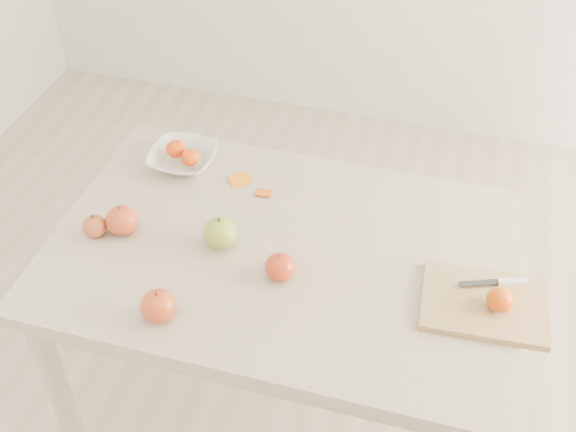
# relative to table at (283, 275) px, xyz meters

# --- Properties ---
(ground) EXTENTS (3.50, 3.50, 0.00)m
(ground) POSITION_rel_table_xyz_m (0.00, 0.00, -0.65)
(ground) COLOR #C6B293
(ground) RESTS_ON ground
(table) EXTENTS (1.20, 0.80, 0.75)m
(table) POSITION_rel_table_xyz_m (0.00, 0.00, 0.00)
(table) COLOR #C2AC93
(table) RESTS_ON ground
(cutting_board) EXTENTS (0.31, 0.23, 0.02)m
(cutting_board) POSITION_rel_table_xyz_m (0.51, -0.06, 0.11)
(cutting_board) COLOR tan
(cutting_board) RESTS_ON table
(board_tangerine) EXTENTS (0.06, 0.06, 0.05)m
(board_tangerine) POSITION_rel_table_xyz_m (0.54, -0.07, 0.14)
(board_tangerine) COLOR #CA5107
(board_tangerine) RESTS_ON cutting_board
(fruit_bowl) EXTENTS (0.19, 0.19, 0.05)m
(fruit_bowl) POSITION_rel_table_xyz_m (-0.38, 0.26, 0.12)
(fruit_bowl) COLOR white
(fruit_bowl) RESTS_ON table
(bowl_tangerine_near) EXTENTS (0.06, 0.06, 0.05)m
(bowl_tangerine_near) POSITION_rel_table_xyz_m (-0.40, 0.27, 0.14)
(bowl_tangerine_near) COLOR #D93B07
(bowl_tangerine_near) RESTS_ON fruit_bowl
(bowl_tangerine_far) EXTENTS (0.05, 0.05, 0.05)m
(bowl_tangerine_far) POSITION_rel_table_xyz_m (-0.35, 0.24, 0.14)
(bowl_tangerine_far) COLOR #D44C07
(bowl_tangerine_far) RESTS_ON fruit_bowl
(orange_peel_a) EXTENTS (0.07, 0.07, 0.01)m
(orange_peel_a) POSITION_rel_table_xyz_m (-0.19, 0.23, 0.10)
(orange_peel_a) COLOR orange
(orange_peel_a) RESTS_ON table
(orange_peel_b) EXTENTS (0.05, 0.04, 0.01)m
(orange_peel_b) POSITION_rel_table_xyz_m (-0.11, 0.19, 0.10)
(orange_peel_b) COLOR #DD5D0F
(orange_peel_b) RESTS_ON table
(paring_knife) EXTENTS (0.17, 0.07, 0.01)m
(paring_knife) POSITION_rel_table_xyz_m (0.56, 0.02, 0.12)
(paring_knife) COLOR white
(paring_knife) RESTS_ON cutting_board
(apple_green) EXTENTS (0.09, 0.09, 0.08)m
(apple_green) POSITION_rel_table_xyz_m (-0.16, -0.03, 0.14)
(apple_green) COLOR olive
(apple_green) RESTS_ON table
(apple_red_d) EXTENTS (0.06, 0.06, 0.06)m
(apple_red_d) POSITION_rel_table_xyz_m (-0.49, -0.08, 0.13)
(apple_red_d) COLOR maroon
(apple_red_d) RESTS_ON table
(apple_red_c) EXTENTS (0.08, 0.08, 0.08)m
(apple_red_c) POSITION_rel_table_xyz_m (-0.21, -0.30, 0.14)
(apple_red_c) COLOR maroon
(apple_red_c) RESTS_ON table
(apple_red_b) EXTENTS (0.09, 0.09, 0.08)m
(apple_red_b) POSITION_rel_table_xyz_m (-0.42, -0.05, 0.14)
(apple_red_b) COLOR maroon
(apple_red_b) RESTS_ON table
(apple_red_e) EXTENTS (0.08, 0.08, 0.07)m
(apple_red_e) POSITION_rel_table_xyz_m (0.02, -0.10, 0.13)
(apple_red_e) COLOR #A80509
(apple_red_e) RESTS_ON table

